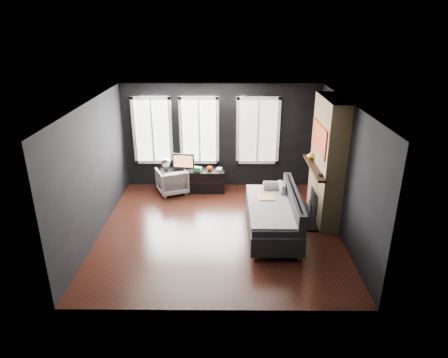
{
  "coord_description": "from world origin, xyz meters",
  "views": [
    {
      "loc": [
        0.16,
        -7.44,
        4.19
      ],
      "look_at": [
        0.1,
        0.3,
        1.05
      ],
      "focal_mm": 32.0,
      "sensor_mm": 36.0,
      "label": 1
    }
  ],
  "objects_px": {
    "armchair": "(172,180)",
    "book": "(216,165)",
    "mantel_vase": "(311,155)",
    "media_console": "(192,180)",
    "monitor": "(183,161)",
    "mug": "(210,168)",
    "sofa": "(273,213)"
  },
  "relations": [
    {
      "from": "monitor",
      "to": "mug",
      "type": "bearing_deg",
      "value": 6.92
    },
    {
      "from": "armchair",
      "to": "book",
      "type": "distance_m",
      "value": 1.2
    },
    {
      "from": "media_console",
      "to": "book",
      "type": "relative_size",
      "value": 8.25
    },
    {
      "from": "armchair",
      "to": "mantel_vase",
      "type": "xyz_separation_m",
      "value": [
        3.29,
        -0.9,
        0.97
      ]
    },
    {
      "from": "monitor",
      "to": "mantel_vase",
      "type": "height_order",
      "value": "mantel_vase"
    },
    {
      "from": "mug",
      "to": "mantel_vase",
      "type": "xyz_separation_m",
      "value": [
        2.33,
        -1.01,
        0.69
      ]
    },
    {
      "from": "armchair",
      "to": "mug",
      "type": "height_order",
      "value": "armchair"
    },
    {
      "from": "mantel_vase",
      "to": "media_console",
      "type": "bearing_deg",
      "value": 159.32
    },
    {
      "from": "mug",
      "to": "mantel_vase",
      "type": "distance_m",
      "value": 2.63
    },
    {
      "from": "armchair",
      "to": "monitor",
      "type": "bearing_deg",
      "value": 177.15
    },
    {
      "from": "sofa",
      "to": "mug",
      "type": "height_order",
      "value": "sofa"
    },
    {
      "from": "monitor",
      "to": "mug",
      "type": "height_order",
      "value": "monitor"
    },
    {
      "from": "sofa",
      "to": "mantel_vase",
      "type": "relative_size",
      "value": 11.14
    },
    {
      "from": "sofa",
      "to": "book",
      "type": "height_order",
      "value": "sofa"
    },
    {
      "from": "media_console",
      "to": "book",
      "type": "xyz_separation_m",
      "value": [
        0.62,
        0.1,
        0.38
      ]
    },
    {
      "from": "media_console",
      "to": "monitor",
      "type": "distance_m",
      "value": 0.58
    },
    {
      "from": "mug",
      "to": "media_console",
      "type": "bearing_deg",
      "value": 174.79
    },
    {
      "from": "armchair",
      "to": "mug",
      "type": "bearing_deg",
      "value": 163.11
    },
    {
      "from": "media_console",
      "to": "mug",
      "type": "xyz_separation_m",
      "value": [
        0.45,
        -0.04,
        0.35
      ]
    },
    {
      "from": "media_console",
      "to": "mug",
      "type": "height_order",
      "value": "mug"
    },
    {
      "from": "media_console",
      "to": "book",
      "type": "distance_m",
      "value": 0.74
    },
    {
      "from": "media_console",
      "to": "monitor",
      "type": "bearing_deg",
      "value": -170.72
    },
    {
      "from": "media_console",
      "to": "mantel_vase",
      "type": "xyz_separation_m",
      "value": [
        2.78,
        -1.05,
        1.04
      ]
    },
    {
      "from": "sofa",
      "to": "armchair",
      "type": "bearing_deg",
      "value": 138.88
    },
    {
      "from": "monitor",
      "to": "book",
      "type": "height_order",
      "value": "monitor"
    },
    {
      "from": "monitor",
      "to": "book",
      "type": "distance_m",
      "value": 0.85
    },
    {
      "from": "armchair",
      "to": "media_console",
      "type": "distance_m",
      "value": 0.54
    },
    {
      "from": "book",
      "to": "mantel_vase",
      "type": "xyz_separation_m",
      "value": [
        2.16,
        -1.15,
        0.66
      ]
    },
    {
      "from": "armchair",
      "to": "book",
      "type": "relative_size",
      "value": 3.58
    },
    {
      "from": "sofa",
      "to": "mug",
      "type": "bearing_deg",
      "value": 122.73
    },
    {
      "from": "media_console",
      "to": "monitor",
      "type": "xyz_separation_m",
      "value": [
        -0.21,
        -0.04,
        0.54
      ]
    },
    {
      "from": "media_console",
      "to": "mantel_vase",
      "type": "distance_m",
      "value": 3.15
    }
  ]
}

